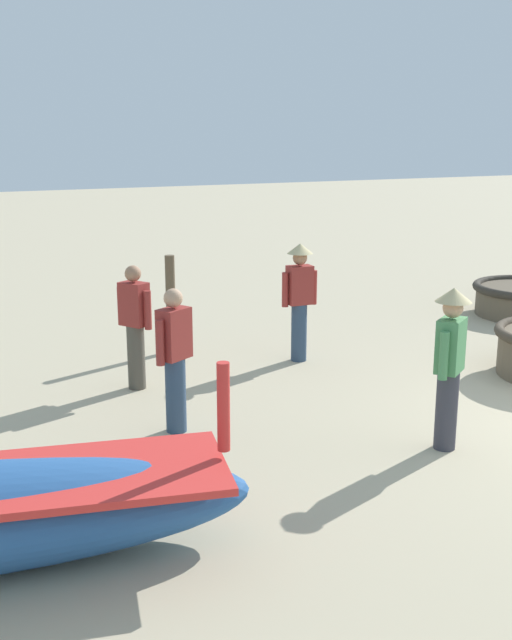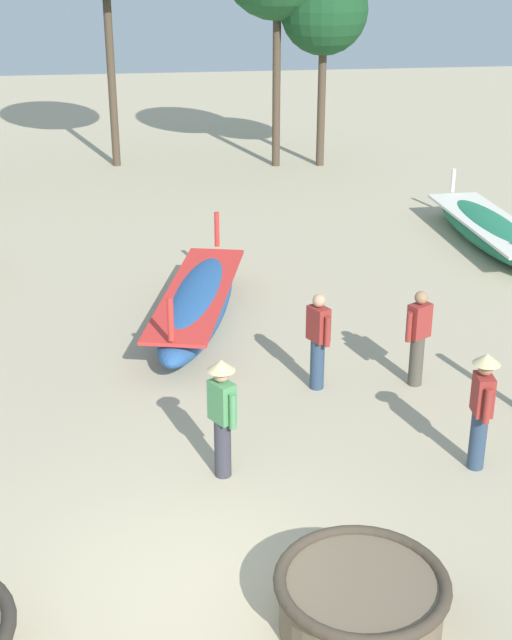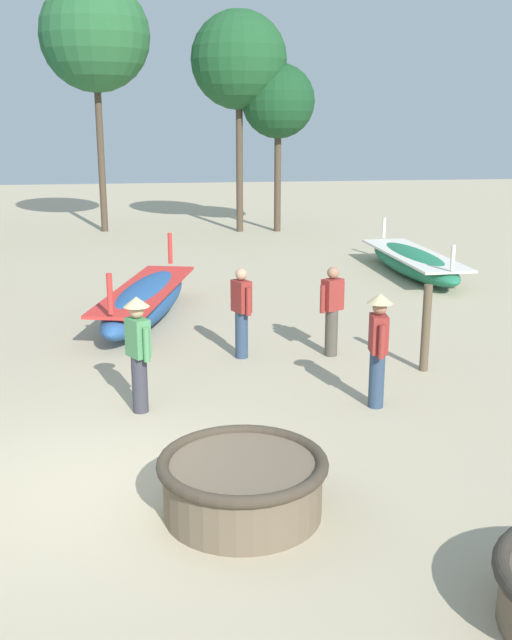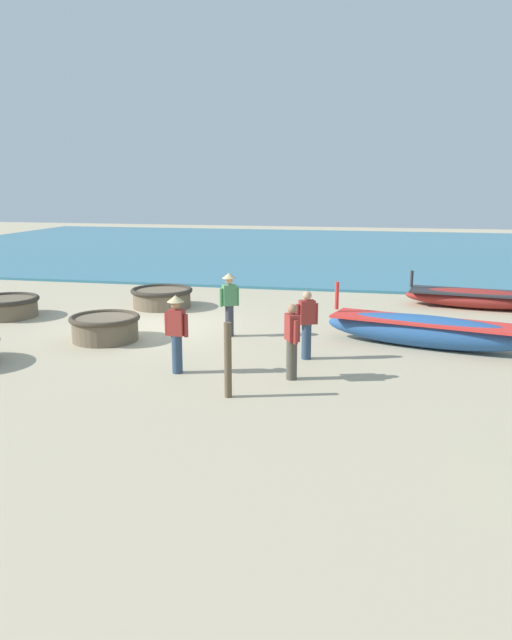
# 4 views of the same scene
# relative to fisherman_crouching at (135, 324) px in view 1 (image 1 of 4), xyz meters

# --- Properties ---
(fisherman_crouching) EXTENTS (0.48, 0.36, 1.57)m
(fisherman_crouching) POSITION_rel_fisherman_crouching_xyz_m (0.00, 0.00, 0.00)
(fisherman_crouching) COLOR #4C473D
(fisherman_crouching) RESTS_ON ground
(fisherman_hauling) EXTENTS (0.35, 0.48, 1.57)m
(fisherman_hauling) POSITION_rel_fisherman_crouching_xyz_m (-1.55, 0.09, 0.00)
(fisherman_hauling) COLOR #2D425B
(fisherman_hauling) RESTS_ON ground
(fisherman_with_hat) EXTENTS (0.36, 0.53, 1.67)m
(fisherman_with_hat) POSITION_rel_fisherman_crouching_xyz_m (0.08, -2.43, 0.12)
(fisherman_with_hat) COLOR #2D425B
(fisherman_with_hat) RESTS_ON ground
(fisherman_standing_right) EXTENTS (0.37, 0.46, 1.67)m
(fisherman_standing_right) POSITION_rel_fisherman_crouching_xyz_m (-3.26, -2.15, 0.12)
(fisherman_standing_right) COLOR #383842
(fisherman_standing_right) RESTS_ON ground
(mooring_post_shoreline) EXTENTS (0.14, 0.14, 1.44)m
(mooring_post_shoreline) POSITION_rel_fisherman_crouching_xyz_m (1.32, -0.99, -0.12)
(mooring_post_shoreline) COLOR brown
(mooring_post_shoreline) RESTS_ON ground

